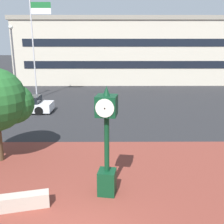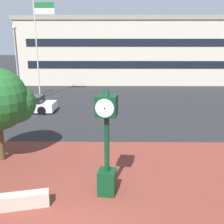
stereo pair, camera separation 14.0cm
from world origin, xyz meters
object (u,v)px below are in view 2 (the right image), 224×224
object	(u,v)px
civic_building	(131,50)
flagpole_primary	(39,40)
street_lamp_post	(17,56)
plaza_tree	(0,100)
car_street_mid	(28,105)
street_clock	(107,144)

from	to	relation	value
civic_building	flagpole_primary	bearing A→B (deg)	-123.12
civic_building	street_lamp_post	distance (m)	18.81
plaza_tree	street_lamp_post	distance (m)	13.01
flagpole_primary	civic_building	bearing A→B (deg)	56.88
car_street_mid	civic_building	bearing A→B (deg)	-24.18
plaza_tree	flagpole_primary	distance (m)	13.91
plaza_tree	civic_building	size ratio (longest dim) A/B	0.15
street_clock	street_lamp_post	size ratio (longest dim) A/B	0.59
street_clock	flagpole_primary	world-z (taller)	flagpole_primary
plaza_tree	car_street_mid	distance (m)	8.93
flagpole_primary	street_lamp_post	bearing A→B (deg)	-147.52
car_street_mid	flagpole_primary	bearing A→B (deg)	3.85
street_clock	street_lamp_post	distance (m)	17.66
street_lamp_post	car_street_mid	bearing A→B (deg)	-63.24
car_street_mid	flagpole_primary	distance (m)	6.99
street_clock	car_street_mid	size ratio (longest dim) A/B	0.93
street_clock	street_lamp_post	bearing A→B (deg)	127.59
street_clock	car_street_mid	bearing A→B (deg)	128.27
plaza_tree	street_lamp_post	bearing A→B (deg)	106.11
flagpole_primary	car_street_mid	bearing A→B (deg)	-87.05
civic_building	street_lamp_post	world-z (taller)	civic_building
plaza_tree	civic_building	distance (m)	28.71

